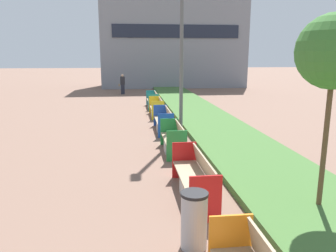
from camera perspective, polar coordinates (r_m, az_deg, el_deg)
name	(u,v)px	position (r m, az deg, el deg)	size (l,w,h in m)	color
planter_grass_strip	(235,143)	(11.80, 11.57, -2.84)	(2.80, 120.00, 0.18)	#426B33
building_backdrop	(173,38)	(34.21, 0.83, 15.06)	(14.13, 5.34, 9.69)	gray
bench_red_frame	(195,180)	(7.38, 4.70, -9.44)	(0.65, 2.43, 0.94)	#ADA8A0
bench_green_frame	(174,141)	(10.65, 1.00, -2.69)	(0.65, 1.94, 0.94)	#ADA8A0
bench_blue_frame	(164,122)	(13.64, -0.71, 0.65)	(0.65, 2.30, 0.94)	#ADA8A0
bench_yellow_frame	(157,109)	(17.02, -1.93, 2.91)	(0.65, 2.05, 0.94)	#ADA8A0
bench_teal_frame	(153,101)	(19.97, -2.65, 4.29)	(0.65, 2.20, 0.94)	#ADA8A0
litter_bin	(194,220)	(5.52, 4.56, -16.03)	(0.45, 0.45, 0.96)	#9EA0A5
street_lamp_post	(182,23)	(12.84, 2.40, 17.44)	(0.24, 0.44, 7.79)	#56595B
sapling_tree_near	(334,52)	(6.79, 26.99, 11.34)	(1.39, 1.39, 3.86)	brown
pedestrian_walking	(123,84)	(27.25, -7.92, 7.26)	(0.53, 0.24, 1.65)	#232633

